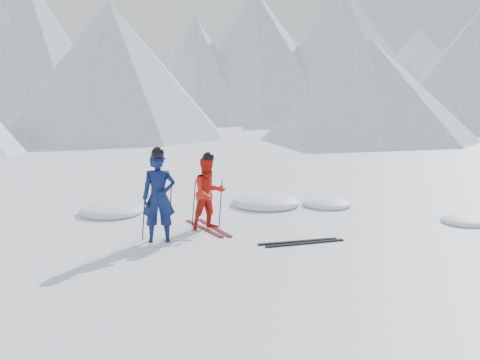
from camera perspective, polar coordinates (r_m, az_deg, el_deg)
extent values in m
plane|color=white|center=(11.47, 7.01, -5.57)|extent=(160.00, 160.00, 0.00)
cone|color=#B2BCD1|center=(51.53, -22.89, 13.66)|extent=(23.96, 23.96, 14.35)
cone|color=#B2BCD1|center=(61.67, -15.21, 12.19)|extent=(17.69, 17.69, 11.93)
cone|color=#B2BCD1|center=(54.56, -5.00, 12.27)|extent=(19.63, 19.63, 10.85)
cone|color=#B2BCD1|center=(58.86, 1.72, 13.73)|extent=(23.31, 23.31, 14.15)
cone|color=#B2BCD1|center=(60.92, 11.23, 13.76)|extent=(28.94, 28.94, 14.88)
cone|color=silver|center=(66.28, 19.35, 11.28)|extent=(24.45, 24.45, 10.76)
cone|color=#B2BCD1|center=(34.28, 14.15, 9.87)|extent=(14.00, 14.00, 6.50)
cone|color=#B2BCD1|center=(36.35, -14.18, 11.82)|extent=(16.00, 16.00, 9.00)
imported|color=#0B1747|center=(10.45, -9.10, -1.93)|extent=(0.72, 0.52, 1.85)
imported|color=red|center=(11.31, -3.54, -1.50)|extent=(0.93, 0.80, 1.63)
cylinder|color=black|center=(10.64, -10.73, -3.47)|extent=(0.12, 0.09, 1.23)
cylinder|color=black|center=(10.78, -7.84, -3.21)|extent=(0.12, 0.07, 1.23)
cylinder|color=black|center=(11.56, -5.21, -2.65)|extent=(0.11, 0.09, 1.08)
cylinder|color=black|center=(11.57, -2.19, -2.61)|extent=(0.11, 0.08, 1.08)
cube|color=black|center=(11.47, -4.09, -5.44)|extent=(0.59, 1.65, 0.03)
cube|color=black|center=(11.51, -2.91, -5.37)|extent=(0.48, 1.67, 0.03)
cube|color=black|center=(10.53, 6.52, -6.87)|extent=(1.70, 0.12, 0.03)
cube|color=black|center=(10.43, 7.32, -7.05)|extent=(1.70, 0.18, 0.03)
ellipsoid|color=white|center=(13.30, -14.21, -3.66)|extent=(1.61, 1.61, 0.35)
ellipsoid|color=white|center=(13.96, 9.72, -2.86)|extent=(1.31, 1.31, 0.29)
ellipsoid|color=white|center=(13.87, 2.94, -2.82)|extent=(1.87, 1.87, 0.41)
ellipsoid|color=white|center=(13.08, 23.86, -4.43)|extent=(1.06, 1.06, 0.23)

